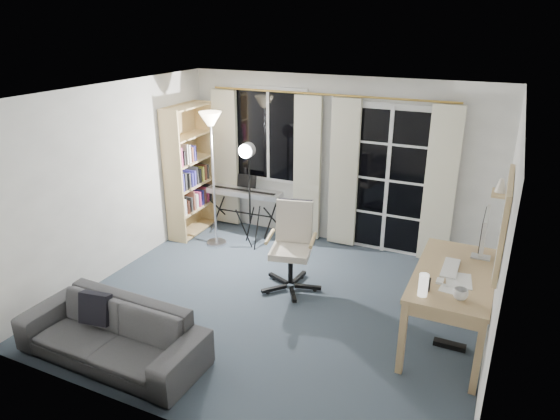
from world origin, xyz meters
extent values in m
cube|color=#394653|center=(0.00, 0.00, -0.01)|extent=(4.50, 4.00, 0.02)
cube|color=white|center=(-1.05, 1.98, 1.50)|extent=(1.20, 0.06, 1.40)
cube|color=black|center=(-1.05, 1.95, 1.50)|extent=(1.10, 0.02, 1.30)
cube|color=white|center=(-1.05, 1.94, 1.50)|extent=(0.04, 0.03, 1.30)
cube|color=white|center=(0.75, 1.98, 1.02)|extent=(1.32, 0.06, 2.11)
cube|color=black|center=(0.45, 1.95, 1.02)|extent=(0.55, 0.02, 1.95)
cube|color=black|center=(1.05, 1.95, 1.02)|extent=(0.55, 0.02, 1.95)
cube|color=white|center=(0.75, 1.94, 1.02)|extent=(0.05, 0.04, 2.05)
cube|color=white|center=(0.75, 1.94, 0.55)|extent=(1.15, 0.03, 0.03)
cube|color=white|center=(0.75, 1.94, 1.05)|extent=(1.15, 0.03, 0.03)
cube|color=white|center=(0.75, 1.94, 1.55)|extent=(1.15, 0.03, 0.03)
cylinder|color=gold|center=(-0.15, 1.90, 2.15)|extent=(3.50, 0.03, 0.03)
cube|color=beige|center=(-1.75, 1.88, 1.08)|extent=(0.40, 0.07, 2.10)
cube|color=beige|center=(-0.40, 1.88, 1.08)|extent=(0.40, 0.07, 2.10)
cube|color=beige|center=(0.15, 1.88, 1.08)|extent=(0.40, 0.07, 2.10)
cube|color=beige|center=(1.45, 1.88, 1.08)|extent=(0.40, 0.07, 2.10)
cube|color=tan|center=(-2.07, 0.95, 0.98)|extent=(0.31, 0.04, 1.96)
cube|color=tan|center=(-2.11, 1.83, 0.98)|extent=(0.31, 0.04, 1.96)
cube|color=tan|center=(-2.23, 1.38, 0.98)|extent=(0.06, 0.88, 1.96)
cube|color=tan|center=(-2.09, 1.39, 0.03)|extent=(0.34, 0.89, 0.02)
cube|color=tan|center=(-2.09, 1.39, 0.39)|extent=(0.34, 0.89, 0.02)
cube|color=tan|center=(-2.09, 1.39, 0.76)|extent=(0.34, 0.89, 0.02)
cube|color=tan|center=(-2.09, 1.39, 1.13)|extent=(0.34, 0.89, 0.02)
cube|color=tan|center=(-2.09, 1.39, 1.51)|extent=(0.34, 0.89, 0.02)
cube|color=tan|center=(-2.09, 1.39, 1.93)|extent=(0.34, 0.89, 0.02)
cube|color=white|center=(-2.06, 1.03, 0.53)|extent=(0.22, 0.06, 0.25)
cube|color=brown|center=(-2.06, 1.12, 0.50)|extent=(0.22, 0.05, 0.20)
cube|color=#303030|center=(-2.06, 1.20, 0.52)|extent=(0.22, 0.04, 0.23)
cube|color=brown|center=(-2.07, 1.28, 0.55)|extent=(0.22, 0.04, 0.29)
cube|color=white|center=(-2.07, 1.35, 0.52)|extent=(0.22, 0.06, 0.23)
cube|color=#C3376D|center=(-2.07, 1.44, 0.52)|extent=(0.22, 0.04, 0.24)
cube|color=#3C35A0|center=(-2.07, 1.52, 0.52)|extent=(0.22, 0.05, 0.24)
cube|color=brown|center=(-2.08, 1.60, 0.52)|extent=(0.22, 0.04, 0.22)
cube|color=#C3376D|center=(-2.08, 1.67, 0.52)|extent=(0.22, 0.06, 0.23)
cube|color=#303030|center=(-2.08, 1.76, 0.53)|extent=(0.22, 0.03, 0.26)
cube|color=#3C35A0|center=(-2.06, 1.03, 0.91)|extent=(0.22, 0.04, 0.27)
cube|color=#303030|center=(-2.06, 1.10, 0.91)|extent=(0.22, 0.06, 0.26)
cube|color=#303030|center=(-2.06, 1.19, 0.89)|extent=(0.22, 0.04, 0.23)
cube|color=#3C35A0|center=(-2.07, 1.27, 0.88)|extent=(0.22, 0.04, 0.21)
cube|color=#3C35A0|center=(-2.07, 1.34, 0.89)|extent=(0.22, 0.04, 0.23)
cube|color=#303030|center=(-2.07, 1.41, 0.91)|extent=(0.22, 0.04, 0.27)
cube|color=#303030|center=(-2.07, 1.48, 0.88)|extent=(0.22, 0.05, 0.21)
cube|color=#D5D851|center=(-2.08, 1.57, 0.89)|extent=(0.22, 0.05, 0.23)
cube|color=brown|center=(-2.08, 1.65, 0.89)|extent=(0.22, 0.04, 0.24)
cube|color=#303030|center=(-2.08, 1.71, 0.89)|extent=(0.22, 0.04, 0.23)
cube|color=#C3376D|center=(-2.06, 1.03, 1.29)|extent=(0.22, 0.04, 0.28)
cube|color=#303030|center=(-2.06, 1.10, 1.25)|extent=(0.22, 0.04, 0.21)
cube|color=white|center=(-2.06, 1.17, 1.29)|extent=(0.22, 0.04, 0.29)
cube|color=white|center=(-2.07, 1.24, 1.28)|extent=(0.22, 0.04, 0.27)
cube|color=brown|center=(-2.07, 1.31, 1.26)|extent=(0.22, 0.04, 0.22)
cube|color=#3C35A0|center=(-2.07, 1.38, 1.26)|extent=(0.22, 0.05, 0.22)
cylinder|color=#B2B2B7|center=(-1.52, 1.14, 0.02)|extent=(0.31, 0.31, 0.03)
cylinder|color=#B2B2B7|center=(-1.52, 1.14, 0.92)|extent=(0.03, 0.03, 1.79)
cone|color=#FFE5B2|center=(-1.52, 1.14, 1.84)|extent=(0.33, 0.33, 0.18)
cylinder|color=black|center=(-1.79, 1.68, 0.31)|extent=(0.05, 0.56, 0.51)
cylinder|color=black|center=(-1.79, 1.68, 0.31)|extent=(0.05, 0.56, 0.51)
cylinder|color=black|center=(-0.90, 1.72, 0.31)|extent=(0.05, 0.56, 0.51)
cylinder|color=black|center=(-0.90, 1.72, 0.31)|extent=(0.05, 0.56, 0.51)
cylinder|color=black|center=(-1.34, 1.70, 0.31)|extent=(0.89, 0.06, 0.02)
cube|color=silver|center=(-1.34, 1.70, 0.65)|extent=(1.17, 0.34, 0.08)
cube|color=white|center=(-1.34, 1.63, 0.68)|extent=(1.07, 0.17, 0.01)
cube|color=black|center=(-1.34, 1.66, 0.69)|extent=(1.04, 0.11, 0.01)
cube|color=black|center=(-1.34, 1.79, 0.80)|extent=(0.31, 0.08, 0.19)
cylinder|color=black|center=(-0.92, 1.29, 0.28)|extent=(0.03, 0.25, 0.63)
cylinder|color=black|center=(-1.08, 1.37, 0.28)|extent=(0.22, 0.12, 0.63)
cylinder|color=black|center=(-1.07, 1.19, 0.28)|extent=(0.21, 0.15, 0.63)
cylinder|color=black|center=(-1.02, 1.28, 0.90)|extent=(0.03, 0.03, 1.09)
cylinder|color=silver|center=(-1.02, 1.23, 1.44)|extent=(0.21, 0.13, 0.21)
cylinder|color=white|center=(-1.02, 1.17, 1.44)|extent=(0.18, 0.03, 0.18)
cube|color=black|center=(0.21, 0.45, 0.05)|extent=(0.32, 0.12, 0.04)
cylinder|color=black|center=(0.29, 0.47, 0.03)|extent=(0.06, 0.06, 0.05)
cube|color=black|center=(0.02, 0.62, 0.05)|extent=(0.08, 0.32, 0.04)
cylinder|color=black|center=(0.02, 0.70, 0.03)|extent=(0.06, 0.06, 0.05)
cube|color=black|center=(-0.21, 0.49, 0.05)|extent=(0.32, 0.17, 0.04)
cylinder|color=black|center=(-0.28, 0.52, 0.03)|extent=(0.06, 0.06, 0.05)
cube|color=black|center=(-0.15, 0.23, 0.05)|extent=(0.25, 0.28, 0.04)
cylinder|color=black|center=(-0.20, 0.17, 0.03)|extent=(0.06, 0.06, 0.05)
cube|color=black|center=(0.11, 0.21, 0.05)|extent=(0.21, 0.30, 0.04)
cylinder|color=black|center=(0.15, 0.14, 0.03)|extent=(0.06, 0.06, 0.05)
cylinder|color=black|center=(0.00, 0.40, 0.28)|extent=(0.07, 0.07, 0.40)
cube|color=beige|center=(0.00, 0.40, 0.50)|extent=(0.56, 0.56, 0.08)
cube|color=beige|center=(-0.05, 0.62, 0.80)|extent=(0.46, 0.22, 0.53)
cube|color=black|center=(-0.06, 0.66, 0.82)|extent=(0.43, 0.19, 0.48)
cylinder|color=tan|center=(-0.26, 0.36, 0.66)|extent=(0.13, 0.40, 0.04)
cylinder|color=tan|center=(0.25, 0.48, 0.66)|extent=(0.13, 0.40, 0.04)
cube|color=tan|center=(1.88, 0.10, 0.77)|extent=(0.75, 1.48, 0.04)
cube|color=tan|center=(1.88, 0.10, 0.69)|extent=(0.70, 1.44, 0.11)
cube|color=tan|center=(1.55, -0.59, 0.37)|extent=(0.06, 0.06, 0.75)
cube|color=tan|center=(2.20, -0.59, 0.37)|extent=(0.06, 0.06, 0.75)
cube|color=tan|center=(1.56, 0.80, 0.37)|extent=(0.06, 0.06, 0.75)
cube|color=tan|center=(2.21, 0.80, 0.37)|extent=(0.06, 0.06, 0.75)
cube|color=silver|center=(2.08, 0.55, 0.80)|extent=(0.19, 0.13, 0.02)
cube|color=silver|center=(2.08, 0.55, 0.94)|extent=(0.04, 0.03, 0.23)
cube|color=silver|center=(2.08, 0.55, 1.11)|extent=(0.04, 0.57, 0.36)
cube|color=black|center=(2.06, 0.55, 1.11)|extent=(0.01, 0.53, 0.32)
cube|color=white|center=(1.83, 0.16, 0.80)|extent=(0.15, 0.44, 0.02)
cube|color=white|center=(1.77, -0.15, 0.80)|extent=(0.06, 0.11, 0.02)
cube|color=white|center=(1.93, -0.05, 0.79)|extent=(0.27, 0.34, 0.01)
cube|color=white|center=(1.90, -0.26, 0.79)|extent=(0.23, 0.18, 0.00)
cube|color=black|center=(1.69, -0.36, 0.85)|extent=(0.05, 0.04, 0.13)
cylinder|color=white|center=(1.67, -0.47, 0.89)|extent=(0.08, 0.08, 0.21)
cube|color=black|center=(1.93, 0.00, 0.03)|extent=(0.32, 0.09, 0.05)
imported|color=silver|center=(1.98, -0.40, 0.85)|extent=(0.13, 0.10, 0.13)
cube|color=tan|center=(2.23, -0.35, 1.55)|extent=(0.04, 0.94, 0.74)
cube|color=white|center=(2.21, -0.35, 1.55)|extent=(0.01, 0.84, 0.64)
cube|color=tan|center=(2.23, 0.55, 1.60)|extent=(0.03, 0.42, 0.32)
cube|color=#4B976C|center=(2.21, 0.55, 1.60)|extent=(0.00, 0.36, 0.26)
cube|color=tan|center=(2.16, 1.05, 1.35)|extent=(0.16, 0.30, 0.02)
cone|color=beige|center=(2.16, 1.05, 1.44)|extent=(0.12, 0.12, 0.15)
imported|color=#353437|center=(-1.02, -1.55, 0.37)|extent=(1.88, 0.58, 0.73)
cube|color=black|center=(-1.29, -1.46, 0.43)|extent=(0.34, 0.22, 0.33)
camera|label=1|loc=(2.15, -4.53, 3.11)|focal=32.00mm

